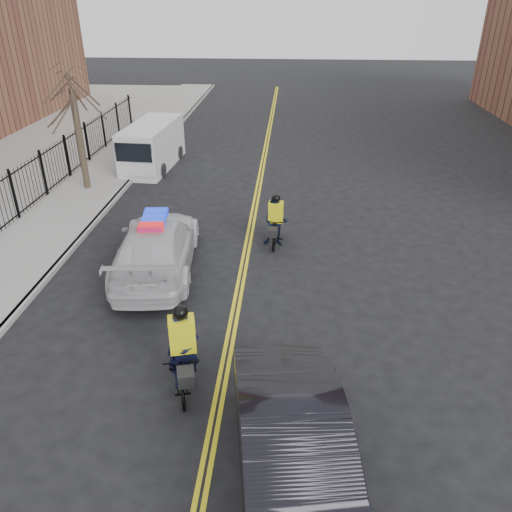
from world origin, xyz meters
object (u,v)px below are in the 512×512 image
at_px(dark_sedan, 295,457).
at_px(cyclist_near, 184,359).
at_px(cargo_van, 151,147).
at_px(cyclist_far, 276,225).
at_px(police_cruiser, 156,246).

height_order(dark_sedan, cyclist_near, cyclist_near).
distance_m(cargo_van, cyclist_near, 16.25).
height_order(cargo_van, cyclist_far, cargo_van).
distance_m(cargo_van, cyclist_far, 10.53).
xyz_separation_m(dark_sedan, cyclist_far, (-0.67, 9.83, -0.14)).
relative_size(dark_sedan, cyclist_far, 2.82).
height_order(cargo_van, cyclist_near, cargo_van).
height_order(cyclist_near, cyclist_far, cyclist_near).
bearing_deg(police_cruiser, dark_sedan, 113.35).
bearing_deg(cyclist_far, dark_sedan, -80.16).
bearing_deg(police_cruiser, cyclist_near, 104.37).
relative_size(police_cruiser, cyclist_near, 2.60).
height_order(dark_sedan, cyclist_far, cyclist_far).
distance_m(cyclist_near, cyclist_far, 7.46).
height_order(police_cruiser, dark_sedan, police_cruiser).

